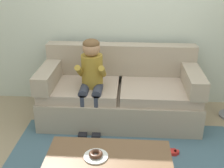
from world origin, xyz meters
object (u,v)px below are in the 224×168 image
at_px(donut, 96,154).
at_px(toy_controller, 169,152).
at_px(couch, 120,94).
at_px(coffee_table, 109,160).
at_px(person_child, 91,75).

bearing_deg(donut, toy_controller, 39.78).
height_order(couch, coffee_table, couch).
xyz_separation_m(couch, coffee_table, (-0.04, -1.35, 0.02)).
bearing_deg(couch, toy_controller, -53.89).
bearing_deg(person_child, coffee_table, -75.58).
xyz_separation_m(person_child, toy_controller, (0.90, -0.57, -0.65)).
distance_m(person_child, toy_controller, 1.25).
height_order(coffee_table, donut, donut).
bearing_deg(coffee_table, couch, 88.30).
distance_m(couch, coffee_table, 1.35).
distance_m(couch, toy_controller, 1.01).
bearing_deg(donut, couch, 83.82).
relative_size(coffee_table, person_child, 0.98).
xyz_separation_m(coffee_table, donut, (-0.11, -0.02, 0.07)).
xyz_separation_m(coffee_table, toy_controller, (0.61, 0.57, -0.33)).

